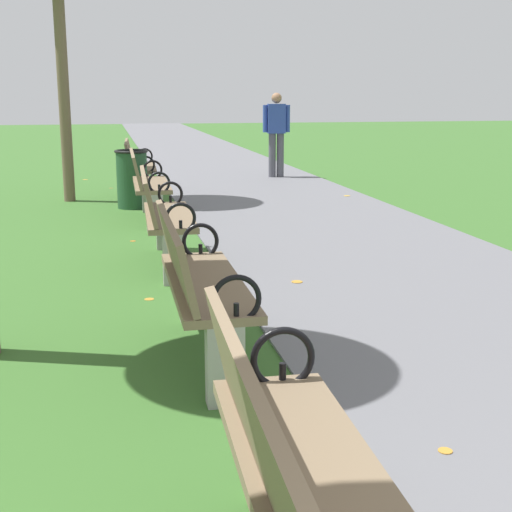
% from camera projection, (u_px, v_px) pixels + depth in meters
% --- Properties ---
extents(paved_walkway, '(3.10, 44.00, 0.02)m').
position_uv_depth(paved_walkway, '(211.00, 160.00, 17.64)').
color(paved_walkway, slate).
rests_on(paved_walkway, ground).
extents(park_bench_2, '(0.52, 1.61, 0.90)m').
position_uv_depth(park_bench_2, '(300.00, 483.00, 2.17)').
color(park_bench_2, '#7A664C').
rests_on(park_bench_2, ground).
extents(park_bench_3, '(0.49, 1.60, 0.90)m').
position_uv_depth(park_bench_3, '(198.00, 283.00, 4.45)').
color(park_bench_3, '#7A664C').
rests_on(park_bench_3, ground).
extents(park_bench_4, '(0.53, 1.62, 0.90)m').
position_uv_depth(park_bench_4, '(163.00, 216.00, 6.87)').
color(park_bench_4, '#7A664C').
rests_on(park_bench_4, ground).
extents(park_bench_5, '(0.50, 1.61, 0.90)m').
position_uv_depth(park_bench_5, '(147.00, 184.00, 9.26)').
color(park_bench_5, '#7A664C').
rests_on(park_bench_5, ground).
extents(park_bench_6, '(0.55, 1.62, 0.90)m').
position_uv_depth(park_bench_6, '(138.00, 167.00, 11.39)').
color(park_bench_6, '#7A664C').
rests_on(park_bench_6, ground).
extents(pedestrian_walking, '(0.53, 0.25, 1.62)m').
position_uv_depth(pedestrian_walking, '(276.00, 130.00, 13.90)').
color(pedestrian_walking, '#4C4C56').
rests_on(pedestrian_walking, paved_walkway).
extents(trash_bin, '(0.48, 0.48, 0.84)m').
position_uv_depth(trash_bin, '(132.00, 179.00, 10.34)').
color(trash_bin, '#234C2D').
rests_on(trash_bin, ground).
extents(scattered_leaves, '(5.06, 16.24, 0.02)m').
position_uv_depth(scattered_leaves, '(295.00, 309.00, 5.51)').
color(scattered_leaves, gold).
rests_on(scattered_leaves, ground).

